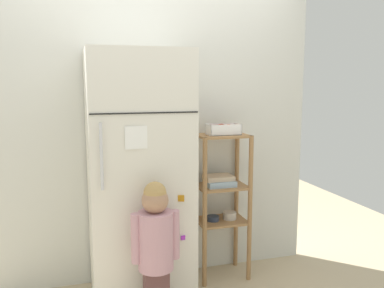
# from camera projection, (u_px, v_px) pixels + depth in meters

# --- Properties ---
(kitchen_wall_back) EXTENTS (2.72, 0.03, 2.31)m
(kitchen_wall_back) POSITION_uv_depth(u_px,v_px,m) (149.00, 137.00, 3.24)
(kitchen_wall_back) COLOR silver
(kitchen_wall_back) RESTS_ON ground
(refrigerator) EXTENTS (0.71, 0.62, 1.81)m
(refrigerator) POSITION_uv_depth(u_px,v_px,m) (139.00, 178.00, 2.93)
(refrigerator) COLOR silver
(refrigerator) RESTS_ON ground
(child_standing) EXTENTS (0.31, 0.23, 0.97)m
(child_standing) POSITION_uv_depth(u_px,v_px,m) (156.00, 240.00, 2.60)
(child_standing) COLOR brown
(child_standing) RESTS_ON ground
(pantry_shelf_unit) EXTENTS (0.41, 0.31, 1.18)m
(pantry_shelf_unit) POSITION_uv_depth(u_px,v_px,m) (221.00, 193.00, 3.28)
(pantry_shelf_unit) COLOR #9E7247
(pantry_shelf_unit) RESTS_ON ground
(fruit_bin) EXTENTS (0.25, 0.14, 0.09)m
(fruit_bin) POSITION_uv_depth(u_px,v_px,m) (223.00, 130.00, 3.19)
(fruit_bin) COLOR white
(fruit_bin) RESTS_ON pantry_shelf_unit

